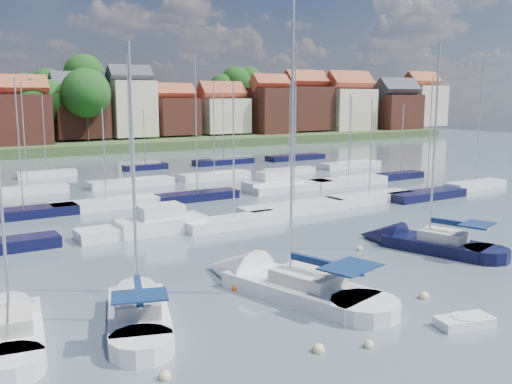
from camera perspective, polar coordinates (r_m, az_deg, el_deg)
ground at (r=66.39m, az=-11.91°, el=0.07°), size 260.00×260.00×0.00m
sailboat_left at (r=29.36m, az=-11.75°, el=-11.37°), size 5.93×10.84×14.32m
sailboat_centre at (r=32.58m, az=1.76°, el=-9.05°), size 6.80×13.72×17.93m
sailboat_navy at (r=42.50m, az=15.96°, el=-4.95°), size 6.04×11.45×15.37m
sailboat_far at (r=29.12m, az=-23.31°, el=-12.20°), size 4.27×10.47×13.54m
tender at (r=29.31m, az=20.10°, el=-12.08°), size 2.95×1.87×0.59m
buoy_a at (r=23.36m, az=-9.11°, el=-17.97°), size 0.51×0.51×0.51m
buoy_b at (r=26.07m, az=11.21°, el=-14.98°), size 0.46×0.46×0.46m
buoy_c at (r=29.51m, az=6.71°, el=-11.86°), size 0.54×0.54×0.54m
buoy_d at (r=32.49m, az=16.44°, el=-10.15°), size 0.54×0.54×0.54m
buoy_e at (r=41.05m, az=10.32°, el=-5.76°), size 0.44×0.44×0.44m
buoy_g at (r=32.46m, az=-1.98°, el=-9.77°), size 0.51×0.51×0.51m
buoy_h at (r=25.33m, az=6.25°, el=-15.61°), size 0.55×0.55×0.55m
marina_field at (r=62.56m, az=-8.74°, el=-0.01°), size 79.62×41.41×15.93m
far_shore_town at (r=156.31m, az=-23.10°, el=6.60°), size 212.46×90.00×22.27m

